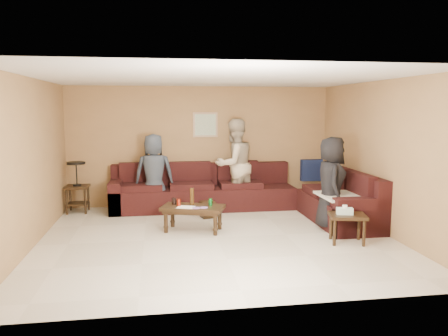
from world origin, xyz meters
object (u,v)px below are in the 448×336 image
person_right (331,183)px  sectional_sofa (247,197)px  person_left (154,173)px  side_table_right (347,218)px  person_middle (234,165)px  end_table_left (77,186)px  coffee_table (193,210)px  waste_bin (208,209)px

person_right → sectional_sofa: bearing=54.8°
sectional_sofa → person_left: (-1.79, 0.38, 0.45)m
side_table_right → person_left: bearing=139.8°
person_middle → person_right: size_ratio=1.17×
person_right → end_table_left: bearing=79.5°
coffee_table → person_middle: bearing=56.8°
end_table_left → waste_bin: size_ratio=3.28×
waste_bin → side_table_right: bearing=-44.5°
end_table_left → waste_bin: 2.65m
sectional_sofa → side_table_right: bearing=-61.8°
person_right → person_left: bearing=73.1°
side_table_right → person_middle: 2.85m
person_left → person_right: 3.40m
side_table_right → waste_bin: (-1.92, 1.88, -0.24)m
sectional_sofa → waste_bin: sectional_sofa is taller
sectional_sofa → person_left: person_left is taller
sectional_sofa → end_table_left: end_table_left is taller
sectional_sofa → person_left: size_ratio=2.99×
coffee_table → side_table_right: bearing=-24.0°
side_table_right → person_middle: person_middle is taller
end_table_left → person_middle: size_ratio=0.55×
waste_bin → person_left: bearing=149.9°
end_table_left → person_right: bearing=-22.9°
end_table_left → waste_bin: bearing=-17.8°
person_middle → person_right: person_middle is taller
sectional_sofa → end_table_left: (-3.30, 0.60, 0.20)m
sectional_sofa → person_right: size_ratio=2.95×
person_right → side_table_right: bearing=-171.9°
side_table_right → person_left: person_left is taller
waste_bin → person_left: size_ratio=0.20×
side_table_right → person_middle: bearing=117.7°
sectional_sofa → person_left: bearing=168.1°
person_left → person_right: size_ratio=0.99×
sectional_sofa → waste_bin: (-0.80, -0.20, -0.17)m
end_table_left → waste_bin: end_table_left is taller
coffee_table → person_left: (-0.64, 1.45, 0.41)m
person_middle → person_right: (1.36, -1.69, -0.13)m
waste_bin → person_right: (1.97, -1.09, 0.63)m
end_table_left → sectional_sofa: bearing=-10.4°
waste_bin → person_left: (-0.99, 0.58, 0.63)m
side_table_right → sectional_sofa: bearing=118.2°
end_table_left → person_left: (1.51, -0.22, 0.25)m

